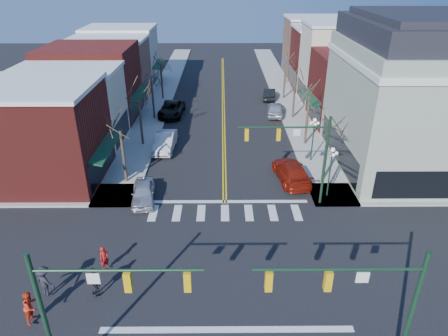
{
  "coord_description": "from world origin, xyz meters",
  "views": [
    {
      "loc": [
        -0.23,
        -19.01,
        16.6
      ],
      "look_at": [
        -0.06,
        8.14,
        2.8
      ],
      "focal_mm": 32.0,
      "sensor_mm": 36.0,
      "label": 1
    }
  ],
  "objects_px": {
    "car_right_near": "(291,172)",
    "pedestrian_dark_a": "(94,281)",
    "car_left_near": "(143,193)",
    "pedestrian_red_a": "(104,258)",
    "lamppost_corner": "(331,164)",
    "car_left_far": "(172,109)",
    "victorian_corner": "(415,94)",
    "lamppost_midblock": "(314,132)",
    "pedestrian_red_b": "(31,306)",
    "car_left_mid": "(165,142)",
    "car_right_far": "(269,94)",
    "pedestrian_dark_b": "(45,281)",
    "car_right_mid": "(275,109)"
  },
  "relations": [
    {
      "from": "victorian_corner",
      "to": "car_left_near",
      "type": "distance_m",
      "value": 24.53
    },
    {
      "from": "car_left_far",
      "to": "pedestrian_dark_b",
      "type": "distance_m",
      "value": 30.58
    },
    {
      "from": "car_left_mid",
      "to": "car_right_near",
      "type": "xyz_separation_m",
      "value": [
        11.66,
        -6.51,
        -0.02
      ]
    },
    {
      "from": "car_left_mid",
      "to": "car_right_mid",
      "type": "bearing_deg",
      "value": 41.85
    },
    {
      "from": "lamppost_corner",
      "to": "pedestrian_dark_a",
      "type": "bearing_deg",
      "value": -145.39
    },
    {
      "from": "car_left_far",
      "to": "car_right_far",
      "type": "distance_m",
      "value": 14.45
    },
    {
      "from": "lamppost_corner",
      "to": "car_right_near",
      "type": "height_order",
      "value": "lamppost_corner"
    },
    {
      "from": "lamppost_corner",
      "to": "car_left_far",
      "type": "distance_m",
      "value": 24.59
    },
    {
      "from": "victorian_corner",
      "to": "pedestrian_dark_b",
      "type": "relative_size",
      "value": 7.52
    },
    {
      "from": "car_left_mid",
      "to": "car_right_mid",
      "type": "distance_m",
      "value": 16.04
    },
    {
      "from": "car_right_far",
      "to": "lamppost_midblock",
      "type": "bearing_deg",
      "value": 102.58
    },
    {
      "from": "car_left_near",
      "to": "pedestrian_dark_a",
      "type": "distance_m",
      "value": 10.24
    },
    {
      "from": "victorian_corner",
      "to": "car_left_near",
      "type": "relative_size",
      "value": 3.31
    },
    {
      "from": "pedestrian_red_b",
      "to": "pedestrian_dark_b",
      "type": "relative_size",
      "value": 0.99
    },
    {
      "from": "pedestrian_dark_b",
      "to": "car_right_near",
      "type": "bearing_deg",
      "value": -113.25
    },
    {
      "from": "lamppost_corner",
      "to": "car_left_mid",
      "type": "xyz_separation_m",
      "value": [
        -14.12,
        9.3,
        -2.1
      ]
    },
    {
      "from": "victorian_corner",
      "to": "lamppost_corner",
      "type": "distance_m",
      "value": 10.89
    },
    {
      "from": "car_right_near",
      "to": "car_left_mid",
      "type": "bearing_deg",
      "value": -36.56
    },
    {
      "from": "lamppost_midblock",
      "to": "pedestrian_red_b",
      "type": "xyz_separation_m",
      "value": [
        -18.2,
        -19.03,
        -1.87
      ]
    },
    {
      "from": "lamppost_midblock",
      "to": "car_left_mid",
      "type": "relative_size",
      "value": 0.83
    },
    {
      "from": "lamppost_midblock",
      "to": "car_right_mid",
      "type": "distance_m",
      "value": 13.37
    },
    {
      "from": "lamppost_corner",
      "to": "car_left_near",
      "type": "xyz_separation_m",
      "value": [
        -14.6,
        -0.5,
        -2.23
      ]
    },
    {
      "from": "pedestrian_dark_a",
      "to": "car_right_far",
      "type": "bearing_deg",
      "value": 111.95
    },
    {
      "from": "car_left_mid",
      "to": "pedestrian_red_b",
      "type": "bearing_deg",
      "value": -98.58
    },
    {
      "from": "car_left_mid",
      "to": "car_right_far",
      "type": "relative_size",
      "value": 1.15
    },
    {
      "from": "car_left_mid",
      "to": "car_left_far",
      "type": "distance_m",
      "value": 10.38
    },
    {
      "from": "car_left_far",
      "to": "car_right_near",
      "type": "distance_m",
      "value": 20.79
    },
    {
      "from": "car_left_mid",
      "to": "pedestrian_red_b",
      "type": "distance_m",
      "value": 22.21
    },
    {
      "from": "lamppost_midblock",
      "to": "pedestrian_dark_a",
      "type": "height_order",
      "value": "lamppost_midblock"
    },
    {
      "from": "car_left_near",
      "to": "pedestrian_red_b",
      "type": "distance_m",
      "value": 12.56
    },
    {
      "from": "car_left_near",
      "to": "car_right_far",
      "type": "xyz_separation_m",
      "value": [
        12.8,
        26.87,
        0.02
      ]
    },
    {
      "from": "car_right_near",
      "to": "pedestrian_dark_a",
      "type": "relative_size",
      "value": 3.13
    },
    {
      "from": "lamppost_corner",
      "to": "pedestrian_red_a",
      "type": "distance_m",
      "value": 17.84
    },
    {
      "from": "victorian_corner",
      "to": "car_right_far",
      "type": "bearing_deg",
      "value": 116.37
    },
    {
      "from": "pedestrian_dark_b",
      "to": "pedestrian_red_b",
      "type": "bearing_deg",
      "value": 116.14
    },
    {
      "from": "car_left_mid",
      "to": "pedestrian_dark_b",
      "type": "relative_size",
      "value": 2.76
    },
    {
      "from": "car_left_mid",
      "to": "pedestrian_dark_a",
      "type": "bearing_deg",
      "value": -91.95
    },
    {
      "from": "car_left_mid",
      "to": "car_left_near",
      "type": "bearing_deg",
      "value": -90.81
    },
    {
      "from": "lamppost_corner",
      "to": "car_right_near",
      "type": "xyz_separation_m",
      "value": [
        -2.46,
        2.8,
        -2.12
      ]
    },
    {
      "from": "car_left_near",
      "to": "car_left_far",
      "type": "height_order",
      "value": "car_left_far"
    },
    {
      "from": "car_left_near",
      "to": "car_right_mid",
      "type": "xyz_separation_m",
      "value": [
        12.8,
        20.08,
        0.1
      ]
    },
    {
      "from": "victorian_corner",
      "to": "car_left_far",
      "type": "height_order",
      "value": "victorian_corner"
    },
    {
      "from": "victorian_corner",
      "to": "car_left_near",
      "type": "height_order",
      "value": "victorian_corner"
    },
    {
      "from": "car_left_near",
      "to": "pedestrian_red_a",
      "type": "relative_size",
      "value": 2.71
    },
    {
      "from": "victorian_corner",
      "to": "car_left_near",
      "type": "xyz_separation_m",
      "value": [
        -22.9,
        -6.5,
        -5.92
      ]
    },
    {
      "from": "victorian_corner",
      "to": "car_right_near",
      "type": "relative_size",
      "value": 2.46
    },
    {
      "from": "car_left_near",
      "to": "victorian_corner",
      "type": "bearing_deg",
      "value": 8.32
    },
    {
      "from": "car_right_near",
      "to": "pedestrian_dark_a",
      "type": "distance_m",
      "value": 18.77
    },
    {
      "from": "victorian_corner",
      "to": "car_left_mid",
      "type": "distance_m",
      "value": 23.39
    },
    {
      "from": "car_left_near",
      "to": "pedestrian_dark_a",
      "type": "relative_size",
      "value": 2.33
    }
  ]
}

